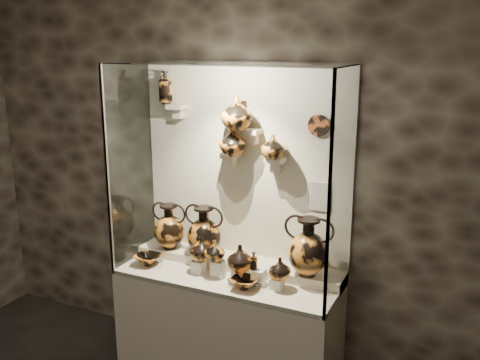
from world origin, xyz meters
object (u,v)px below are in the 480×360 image
lekythos_tall (166,85)px  ovoid_vase_c (273,147)px  ovoid_vase_a (233,141)px  amphora_mid (204,231)px  jug_a (201,249)px  lekythos_small (254,260)px  kylix_left (148,259)px  kylix_right (245,282)px  jug_e (280,268)px  amphora_left (169,226)px  jug_b (215,251)px  ovoid_vase_b (237,113)px  amphora_right (308,247)px  jug_c (240,258)px

lekythos_tall → ovoid_vase_c: 1.00m
ovoid_vase_c → ovoid_vase_a: bearing=164.8°
amphora_mid → lekythos_tall: size_ratio=1.39×
jug_a → lekythos_small: 0.45m
kylix_left → kylix_right: kylix_left is taller
lekythos_small → lekythos_tall: (-0.89, 0.30, 1.19)m
jug_e → lekythos_tall: lekythos_tall is taller
amphora_left → kylix_right: bearing=-4.5°
lekythos_small → jug_b: bearing=-155.5°
jug_b → ovoid_vase_b: ovoid_vase_b is taller
amphora_right → lekythos_tall: (-1.23, 0.12, 1.09)m
amphora_mid → ovoid_vase_a: (0.23, 0.06, 0.73)m
jug_e → lekythos_tall: 1.66m
jug_a → lekythos_small: size_ratio=1.24×
amphora_right → ovoid_vase_b: bearing=171.7°
lekythos_tall → ovoid_vase_b: 0.67m
jug_a → kylix_right: size_ratio=0.74×
amphora_left → jug_b: amphora_left is taller
jug_e → ovoid_vase_a: 0.99m
ovoid_vase_c → lekythos_tall: bearing=159.8°
kylix_left → kylix_right: (0.87, -0.06, -0.00)m
jug_a → lekythos_tall: (-0.44, 0.27, 1.19)m
jug_b → jug_c: bearing=6.3°
jug_b → kylix_right: size_ratio=0.64×
jug_a → lekythos_tall: lekythos_tall is taller
amphora_mid → jug_a: size_ratio=2.17×
jug_a → ovoid_vase_c: bearing=7.6°
jug_b → ovoid_vase_b: (0.07, 0.24, 1.00)m
kylix_right → kylix_left: bearing=175.5°
kylix_left → lekythos_tall: size_ratio=0.90×
amphora_mid → lekythos_tall: 1.18m
ovoid_vase_a → kylix_left: bearing=-146.6°
amphora_left → ovoid_vase_a: ovoid_vase_a is taller
jug_a → jug_e: size_ratio=1.14×
jug_e → jug_a: bearing=176.8°
amphora_left → amphora_mid: size_ratio=0.93×
amphora_left → jug_e: size_ratio=2.32×
amphora_mid → amphora_right: bearing=18.8°
ovoid_vase_a → jug_c: bearing=-46.1°
jug_c → ovoid_vase_c: (0.14, 0.27, 0.79)m
amphora_right → kylix_right: bearing=-147.4°
jug_a → kylix_left: size_ratio=0.71×
ovoid_vase_b → ovoid_vase_c: (0.27, 0.03, -0.23)m
jug_c → jug_e: 0.31m
jug_b → lekythos_tall: 1.34m
jug_b → lekythos_tall: lekythos_tall is taller
jug_b → amphora_right: bearing=21.6°
lekythos_small → ovoid_vase_a: bearing=163.1°
kylix_left → ovoid_vase_a: bearing=34.1°
jug_c → ovoid_vase_a: bearing=136.8°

